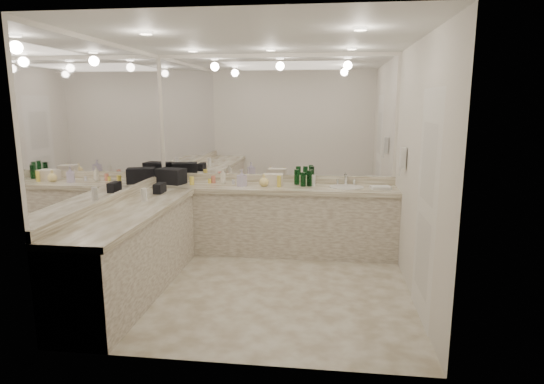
# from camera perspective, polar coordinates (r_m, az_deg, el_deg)

# --- Properties ---
(floor) EXTENTS (3.20, 3.20, 0.00)m
(floor) POSITION_cam_1_polar(r_m,az_deg,el_deg) (5.07, -1.52, -11.76)
(floor) COLOR beige
(floor) RESTS_ON ground
(ceiling) EXTENTS (3.20, 3.20, 0.00)m
(ceiling) POSITION_cam_1_polar(r_m,az_deg,el_deg) (4.70, -1.69, 18.82)
(ceiling) COLOR white
(ceiling) RESTS_ON floor
(wall_back) EXTENTS (3.20, 0.02, 2.60)m
(wall_back) POSITION_cam_1_polar(r_m,az_deg,el_deg) (6.19, 0.48, 4.94)
(wall_back) COLOR silver
(wall_back) RESTS_ON floor
(wall_left) EXTENTS (0.02, 3.00, 2.60)m
(wall_left) POSITION_cam_1_polar(r_m,az_deg,el_deg) (5.20, -19.36, 3.09)
(wall_left) COLOR silver
(wall_left) RESTS_ON floor
(wall_right) EXTENTS (0.02, 3.00, 2.60)m
(wall_right) POSITION_cam_1_polar(r_m,az_deg,el_deg) (4.75, 17.89, 2.47)
(wall_right) COLOR silver
(wall_right) RESTS_ON floor
(vanity_back_base) EXTENTS (3.20, 0.60, 0.84)m
(vanity_back_base) POSITION_cam_1_polar(r_m,az_deg,el_deg) (6.06, 0.14, -3.68)
(vanity_back_base) COLOR beige
(vanity_back_base) RESTS_ON floor
(vanity_back_top) EXTENTS (3.20, 0.64, 0.06)m
(vanity_back_top) POSITION_cam_1_polar(r_m,az_deg,el_deg) (5.95, 0.13, 0.49)
(vanity_back_top) COLOR beige
(vanity_back_top) RESTS_ON vanity_back_base
(vanity_left_base) EXTENTS (0.60, 2.40, 0.84)m
(vanity_left_base) POSITION_cam_1_polar(r_m,az_deg,el_deg) (5.00, -17.11, -7.44)
(vanity_left_base) COLOR beige
(vanity_left_base) RESTS_ON floor
(vanity_left_top) EXTENTS (0.64, 2.42, 0.06)m
(vanity_left_top) POSITION_cam_1_polar(r_m,az_deg,el_deg) (4.87, -17.30, -2.43)
(vanity_left_top) COLOR beige
(vanity_left_top) RESTS_ON vanity_left_base
(backsplash_back) EXTENTS (3.20, 0.04, 0.10)m
(backsplash_back) POSITION_cam_1_polar(r_m,az_deg,el_deg) (6.22, 0.45, 1.71)
(backsplash_back) COLOR beige
(backsplash_back) RESTS_ON vanity_back_top
(backsplash_left) EXTENTS (0.04, 3.00, 0.10)m
(backsplash_left) POSITION_cam_1_polar(r_m,az_deg,el_deg) (5.24, -18.91, -0.69)
(backsplash_left) COLOR beige
(backsplash_left) RESTS_ON vanity_left_top
(mirror_back) EXTENTS (3.12, 0.01, 1.55)m
(mirror_back) POSITION_cam_1_polar(r_m,az_deg,el_deg) (6.14, 0.47, 9.33)
(mirror_back) COLOR white
(mirror_back) RESTS_ON wall_back
(mirror_left) EXTENTS (0.01, 2.92, 1.55)m
(mirror_left) POSITION_cam_1_polar(r_m,az_deg,el_deg) (5.15, -19.58, 8.33)
(mirror_left) COLOR white
(mirror_left) RESTS_ON wall_left
(sink) EXTENTS (0.44, 0.44, 0.03)m
(sink) POSITION_cam_1_polar(r_m,az_deg,el_deg) (5.92, 9.32, 0.53)
(sink) COLOR white
(sink) RESTS_ON vanity_back_top
(faucet) EXTENTS (0.24, 0.16, 0.14)m
(faucet) POSITION_cam_1_polar(r_m,az_deg,el_deg) (6.11, 9.26, 1.58)
(faucet) COLOR silver
(faucet) RESTS_ON vanity_back_top
(wall_phone) EXTENTS (0.06, 0.10, 0.24)m
(wall_phone) POSITION_cam_1_polar(r_m,az_deg,el_deg) (5.42, 16.09, 4.13)
(wall_phone) COLOR white
(wall_phone) RESTS_ON wall_right
(door) EXTENTS (0.02, 0.82, 2.10)m
(door) POSITION_cam_1_polar(r_m,az_deg,el_deg) (4.31, 18.74, -1.82)
(door) COLOR white
(door) RESTS_ON wall_right
(black_toiletry_bag) EXTENTS (0.41, 0.32, 0.21)m
(black_toiletry_bag) POSITION_cam_1_polar(r_m,az_deg,el_deg) (6.24, -12.56, 1.97)
(black_toiletry_bag) COLOR black
(black_toiletry_bag) RESTS_ON vanity_back_top
(black_bag_spill) EXTENTS (0.10, 0.21, 0.11)m
(black_bag_spill) POSITION_cam_1_polar(r_m,az_deg,el_deg) (5.63, -13.91, 0.46)
(black_bag_spill) COLOR black
(black_bag_spill) RESTS_ON vanity_left_top
(cream_cosmetic_case) EXTENTS (0.27, 0.18, 0.15)m
(cream_cosmetic_case) POSITION_cam_1_polar(r_m,az_deg,el_deg) (5.99, 0.13, 1.58)
(cream_cosmetic_case) COLOR silver
(cream_cosmetic_case) RESTS_ON vanity_back_top
(hand_towel) EXTENTS (0.27, 0.21, 0.04)m
(hand_towel) POSITION_cam_1_polar(r_m,az_deg,el_deg) (5.87, 13.48, 0.54)
(hand_towel) COLOR white
(hand_towel) RESTS_ON vanity_back_top
(lotion_left) EXTENTS (0.06, 0.06, 0.15)m
(lotion_left) POSITION_cam_1_polar(r_m,az_deg,el_deg) (5.20, -15.76, -0.33)
(lotion_left) COLOR white
(lotion_left) RESTS_ON vanity_left_top
(soap_bottle_a) EXTENTS (0.10, 0.10, 0.21)m
(soap_bottle_a) POSITION_cam_1_polar(r_m,az_deg,el_deg) (6.13, -6.17, 2.02)
(soap_bottle_a) COLOR white
(soap_bottle_a) RESTS_ON vanity_back_top
(soap_bottle_b) EXTENTS (0.13, 0.13, 0.22)m
(soap_bottle_b) POSITION_cam_1_polar(r_m,az_deg,el_deg) (5.92, -3.81, 1.79)
(soap_bottle_b) COLOR silver
(soap_bottle_b) RESTS_ON vanity_back_top
(soap_bottle_c) EXTENTS (0.15, 0.15, 0.16)m
(soap_bottle_c) POSITION_cam_1_polar(r_m,az_deg,el_deg) (5.90, -1.03, 1.50)
(soap_bottle_c) COLOR #FFE489
(soap_bottle_c) RESTS_ON vanity_back_top
(green_bottle_0) EXTENTS (0.06, 0.06, 0.21)m
(green_bottle_0) POSITION_cam_1_polar(r_m,az_deg,el_deg) (5.93, 4.71, 1.72)
(green_bottle_0) COLOR #0F4D1C
(green_bottle_0) RESTS_ON vanity_back_top
(green_bottle_1) EXTENTS (0.07, 0.07, 0.20)m
(green_bottle_1) POSITION_cam_1_polar(r_m,az_deg,el_deg) (6.04, 3.13, 1.89)
(green_bottle_1) COLOR #0F4D1C
(green_bottle_1) RESTS_ON vanity_back_top
(green_bottle_2) EXTENTS (0.07, 0.07, 0.20)m
(green_bottle_2) POSITION_cam_1_polar(r_m,az_deg,el_deg) (6.03, 4.92, 1.87)
(green_bottle_2) COLOR #0F4D1C
(green_bottle_2) RESTS_ON vanity_back_top
(green_bottle_3) EXTENTS (0.07, 0.07, 0.18)m
(green_bottle_3) POSITION_cam_1_polar(r_m,az_deg,el_deg) (5.91, 3.93, 1.58)
(green_bottle_3) COLOR #0F4D1C
(green_bottle_3) RESTS_ON vanity_back_top
(amenity_bottle_0) EXTENTS (0.06, 0.06, 0.11)m
(amenity_bottle_0) POSITION_cam_1_polar(r_m,az_deg,el_deg) (6.11, -10.03, 1.40)
(amenity_bottle_0) COLOR #F2D84C
(amenity_bottle_0) RESTS_ON vanity_back_top
(amenity_bottle_1) EXTENTS (0.05, 0.05, 0.15)m
(amenity_bottle_1) POSITION_cam_1_polar(r_m,az_deg,el_deg) (5.86, 0.88, 1.35)
(amenity_bottle_1) COLOR #F2D84C
(amenity_bottle_1) RESTS_ON vanity_back_top
(amenity_bottle_2) EXTENTS (0.04, 0.04, 0.06)m
(amenity_bottle_2) POSITION_cam_1_polar(r_m,az_deg,el_deg) (6.19, -7.84, 1.37)
(amenity_bottle_2) COLOR #F2D84C
(amenity_bottle_2) RESTS_ON vanity_back_top
(amenity_bottle_3) EXTENTS (0.06, 0.06, 0.14)m
(amenity_bottle_3) POSITION_cam_1_polar(r_m,az_deg,el_deg) (5.97, 5.19, 1.47)
(amenity_bottle_3) COLOR white
(amenity_bottle_3) RESTS_ON vanity_back_top
(amenity_bottle_4) EXTENTS (0.04, 0.04, 0.06)m
(amenity_bottle_4) POSITION_cam_1_polar(r_m,az_deg,el_deg) (6.08, -4.89, 1.27)
(amenity_bottle_4) COLOR silver
(amenity_bottle_4) RESTS_ON vanity_back_top
(amenity_bottle_5) EXTENTS (0.06, 0.06, 0.10)m
(amenity_bottle_5) POSITION_cam_1_polar(r_m,az_deg,el_deg) (6.19, -7.37, 1.57)
(amenity_bottle_5) COLOR #E57F66
(amenity_bottle_5) RESTS_ON vanity_back_top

